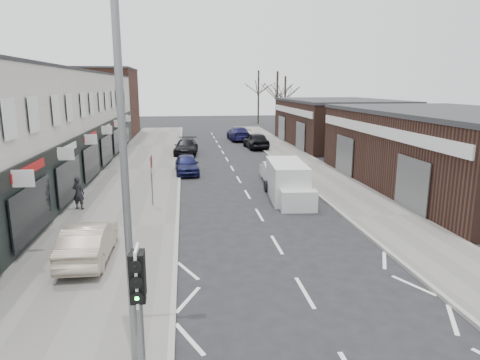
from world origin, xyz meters
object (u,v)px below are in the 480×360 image
object	(u,v)px
parked_car_right_b	(256,140)
warning_sign	(152,165)
street_lamp	(133,161)
parked_car_right_a	(274,171)
traffic_light	(138,289)
parked_car_right_c	(238,134)
parked_car_left_b	(186,147)
pedestrian	(78,193)
white_van	(287,182)
parked_car_left_a	(187,164)
sedan_on_pavement	(89,241)

from	to	relation	value
parked_car_right_b	warning_sign	bearing A→B (deg)	62.72
street_lamp	parked_car_right_a	distance (m)	19.68
traffic_light	warning_sign	xyz separation A→B (m)	(-0.76, 14.02, -0.21)
parked_car_right_a	parked_car_right_c	world-z (taller)	parked_car_right_c
parked_car_left_b	parked_car_right_c	size ratio (longest dim) A/B	0.91
warning_sign	parked_car_right_c	world-z (taller)	warning_sign
pedestrian	white_van	bearing A→B (deg)	-155.30
white_van	parked_car_right_b	distance (m)	19.39
parked_car_left_a	parked_car_right_c	size ratio (longest dim) A/B	0.75
parked_car_right_b	parked_car_right_c	xyz separation A→B (m)	(-0.93, 6.64, -0.03)
white_van	parked_car_right_b	world-z (taller)	white_van
parked_car_left_a	parked_car_right_a	world-z (taller)	parked_car_left_a
sedan_on_pavement	pedestrian	world-z (taller)	pedestrian
warning_sign	parked_car_right_b	world-z (taller)	warning_sign
traffic_light	street_lamp	xyz separation A→B (m)	(-0.13, 1.22, 2.20)
pedestrian	parked_car_right_b	world-z (taller)	pedestrian
parked_car_right_a	street_lamp	bearing A→B (deg)	72.89
pedestrian	parked_car_right_c	size ratio (longest dim) A/B	0.31
traffic_light	parked_car_left_b	size ratio (longest dim) A/B	0.64
warning_sign	parked_car_left_a	distance (m)	8.73
white_van	parked_car_left_b	xyz separation A→B (m)	(-5.43, 16.36, -0.25)
white_van	parked_car_left_b	size ratio (longest dim) A/B	1.10
warning_sign	street_lamp	bearing A→B (deg)	-87.16
sedan_on_pavement	street_lamp	bearing A→B (deg)	111.90
parked_car_right_a	white_van	bearing A→B (deg)	91.19
sedan_on_pavement	parked_car_right_c	xyz separation A→B (m)	(9.48, 33.59, -0.02)
traffic_light	parked_car_right_b	world-z (taller)	traffic_light
white_van	pedestrian	size ratio (longest dim) A/B	3.23
parked_car_right_a	parked_car_left_a	bearing A→B (deg)	-26.03
sedan_on_pavement	parked_car_right_c	size ratio (longest dim) A/B	0.76
street_lamp	parked_car_left_b	size ratio (longest dim) A/B	1.64
sedan_on_pavement	parked_car_left_a	distance (m)	15.67
parked_car_left_a	parked_car_left_b	distance (m)	8.70
parked_car_right_a	parked_car_right_c	bearing A→B (deg)	-87.67
pedestrian	warning_sign	bearing A→B (deg)	-156.20
white_van	parked_car_right_c	xyz separation A→B (m)	(0.54, 25.97, -0.18)
parked_car_right_a	warning_sign	bearing A→B (deg)	38.89
traffic_light	warning_sign	world-z (taller)	traffic_light
sedan_on_pavement	parked_car_right_c	bearing A→B (deg)	-105.77
warning_sign	parked_car_left_b	size ratio (longest dim) A/B	0.55
street_lamp	pedestrian	size ratio (longest dim) A/B	4.85
traffic_light	sedan_on_pavement	bearing A→B (deg)	109.35
white_van	sedan_on_pavement	bearing A→B (deg)	-135.05
parked_car_left_b	parked_car_right_b	bearing A→B (deg)	28.06
traffic_light	sedan_on_pavement	size ratio (longest dim) A/B	0.76
street_lamp	parked_car_right_b	bearing A→B (deg)	76.29
sedan_on_pavement	parked_car_left_a	size ratio (longest dim) A/B	1.02
street_lamp	warning_sign	xyz separation A→B (m)	(-0.63, 12.80, -2.42)
sedan_on_pavement	parked_car_left_a	bearing A→B (deg)	-102.97
warning_sign	parked_car_left_b	distance (m)	17.27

